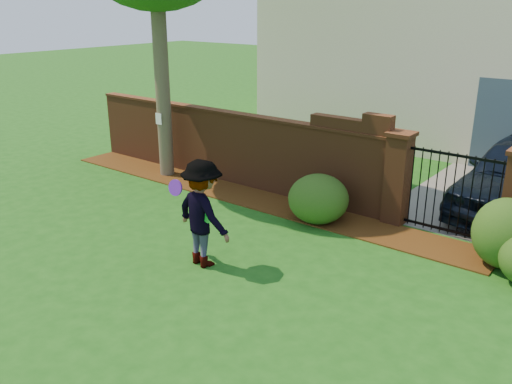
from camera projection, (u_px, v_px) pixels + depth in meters
The scene contains 13 objects.
ground at pixel (167, 260), 9.40m from camera, with size 80.00×80.00×0.01m, color #1A5114.
mulch_bed at pixel (245, 196), 12.43m from camera, with size 11.10×1.08×0.03m, color #3C210A.
brick_wall at pixel (228, 145), 13.23m from camera, with size 8.70×0.31×2.16m.
pillar_left at pixel (398, 178), 10.67m from camera, with size 0.50×0.50×1.88m.
iron_gate at pixel (453, 194), 10.06m from camera, with size 1.78×0.03×1.60m.
driveway at pixel (504, 183), 13.32m from camera, with size 3.20×8.00×0.01m, color slate.
house at pixel (470, 39), 16.69m from camera, with size 12.40×6.40×6.30m.
paper_notice at pixel (159, 119), 13.37m from camera, with size 0.20×0.01×0.28m, color white.
shrub_left at pixel (318, 199), 10.85m from camera, with size 1.22×1.22×1.00m, color #1C4715.
shrub_middle at pixel (506, 233), 8.97m from camera, with size 1.10×1.10×1.21m, color #1C4715.
man at pixel (201, 214), 8.94m from camera, with size 1.19×0.69×1.84m, color gray.
frisbee_purple at pixel (175, 188), 8.98m from camera, with size 0.28×0.28×0.03m, color #6B1EBE.
frisbee_green at pixel (208, 215), 8.73m from camera, with size 0.26×0.26×0.02m, color green.
Camera 1 is at (6.43, -5.73, 4.24)m, focal length 37.91 mm.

